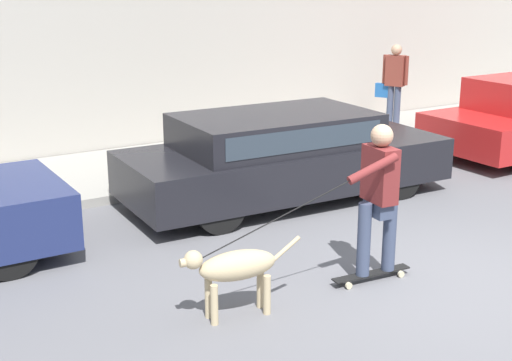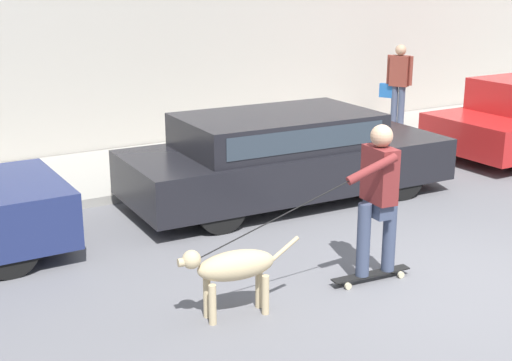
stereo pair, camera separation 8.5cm
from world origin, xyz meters
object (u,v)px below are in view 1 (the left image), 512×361
(parked_car_1, at_px, (283,156))
(skateboarder, at_px, (378,193))
(pedestrian_with_bag, at_px, (394,81))
(dog, at_px, (235,268))

(parked_car_1, distance_m, skateboarder, 2.88)
(pedestrian_with_bag, bearing_deg, skateboarder, -161.77)
(parked_car_1, height_order, skateboarder, skateboarder)
(skateboarder, bearing_deg, dog, 3.75)
(parked_car_1, bearing_deg, pedestrian_with_bag, 32.77)
(dog, bearing_deg, parked_car_1, -122.88)
(dog, relative_size, pedestrian_with_bag, 0.73)
(skateboarder, height_order, pedestrian_with_bag, pedestrian_with_bag)
(parked_car_1, xyz_separation_m, skateboarder, (-0.69, -2.78, 0.32))
(skateboarder, xyz_separation_m, pedestrian_with_bag, (4.93, 5.30, 0.08))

